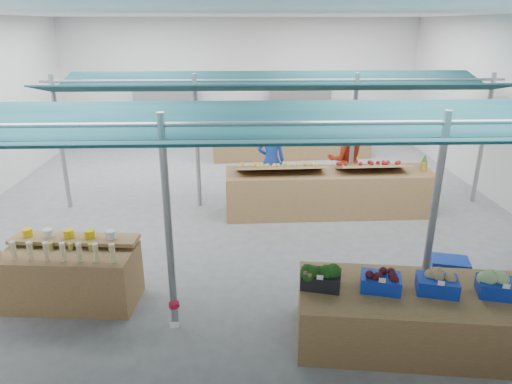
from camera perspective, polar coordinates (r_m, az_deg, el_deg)
The scene contains 22 objects.
floor at distance 10.27m, azimuth -1.66°, elevation -2.58°, with size 13.00×13.00×0.00m, color slate.
hall at distance 10.98m, azimuth -1.89°, elevation 13.25°, with size 13.00×13.00×13.00m.
pole_grid at distance 8.05m, azimuth 3.70°, elevation 4.56°, with size 10.00×4.60×3.00m.
awnings at distance 7.85m, azimuth 3.86°, elevation 11.38°, with size 9.50×7.08×0.30m.
back_shelving_left at distance 15.93m, azimuth -11.08°, elevation 9.11°, with size 2.00×0.50×2.00m, color #B23F33.
back_shelving_right at distance 15.88m, azimuth 5.40°, elevation 9.36°, with size 2.00×0.50×2.00m, color #B23F33.
bottle_shelf at distance 7.48m, azimuth -22.00°, elevation -9.47°, with size 2.00×1.31×1.14m.
veg_counter at distance 6.67m, azimuth 22.98°, elevation -14.28°, with size 3.91×1.30×0.76m, color brown.
fruit_counter at distance 10.23m, azimuth 9.02°, elevation -0.01°, with size 4.51×1.07×0.97m, color brown.
far_counter at distance 14.52m, azimuth 4.42°, elevation 6.10°, with size 4.93×0.99×0.89m, color brown.
crate_stack at distance 7.68m, azimuth 22.78°, elevation -9.91°, with size 0.55×0.38×0.66m, color #0F2EAA.
vendor_left at distance 10.98m, azimuth 1.90°, elevation 3.95°, with size 0.66×0.43×1.81m, color #1C40B6.
vendor_right at distance 11.25m, azimuth 11.11°, elevation 3.98°, with size 0.88×0.68×1.81m, color #A22913.
crate_broccoli at distance 6.07m, azimuth 8.15°, elevation -10.31°, with size 0.57×0.47×0.35m.
crate_beets at distance 6.18m, azimuth 15.33°, elevation -10.58°, with size 0.57×0.47×0.29m.
crate_celeriac at distance 6.34m, azimuth 21.74°, elevation -10.42°, with size 0.57×0.47×0.31m.
crate_cabbage at distance 6.59m, azimuth 28.20°, elevation -10.12°, with size 0.57×0.47×0.35m.
sparrow at distance 5.90m, azimuth 6.55°, elevation -10.19°, with size 0.12×0.09×0.11m.
pole_ribbon at distance 5.22m, azimuth -10.20°, elevation -13.94°, with size 0.12×0.12×0.28m.
apple_heap_yellow at distance 9.75m, azimuth 3.16°, elevation 3.23°, with size 1.92×0.76×0.27m.
apple_heap_red at distance 10.16m, azimuth 14.40°, elevation 3.32°, with size 1.52×0.75×0.27m.
pineapple at distance 10.55m, azimuth 20.28°, elevation 3.39°, with size 0.14×0.14×0.39m.
Camera 1 is at (-0.06, -9.46, 3.99)m, focal length 32.00 mm.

